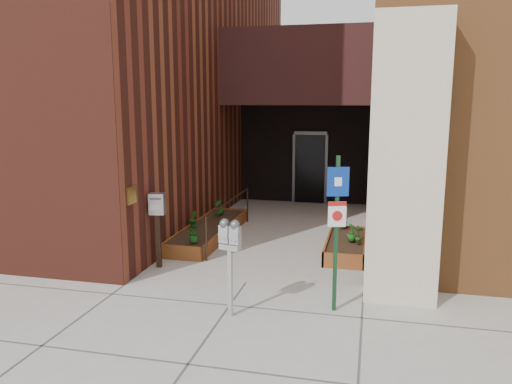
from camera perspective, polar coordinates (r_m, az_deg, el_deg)
The scene contains 15 objects.
ground at distance 8.79m, azimuth -1.19°, elevation -10.34°, with size 80.00×80.00×0.00m, color #9E9991.
architecture at distance 15.15m, azimuth 4.81°, elevation 17.42°, with size 20.00×14.60×10.00m.
planter_left at distance 11.65m, azimuth -5.31°, elevation -4.49°, with size 0.90×3.60×0.30m.
planter_right at distance 10.60m, azimuth 10.26°, elevation -6.11°, with size 0.80×2.20×0.30m.
handrail at distance 11.31m, azimuth -3.04°, elevation -1.71°, with size 0.04×3.34×0.90m.
parking_meter at distance 7.17m, azimuth -2.99°, elevation -5.68°, with size 0.34×0.19×1.46m.
sign_post at distance 7.36m, azimuth 9.21°, elevation -2.88°, with size 0.31×0.12×2.34m.
payment_dropbox at distance 9.49m, azimuth -11.19°, elevation -2.51°, with size 0.31×0.26×1.42m.
shrub_left_a at distance 10.19m, azimuth -7.08°, elevation -4.69°, with size 0.32×0.32×0.35m, color #1B5A19.
shrub_left_b at distance 11.40m, azimuth -7.21°, elevation -3.07°, with size 0.19×0.19×0.35m, color #19591A.
shrub_left_c at distance 12.62m, azimuth -4.09°, elevation -1.66°, with size 0.21×0.21×0.37m, color #224F16.
shrub_left_d at distance 12.38m, azimuth -4.33°, elevation -1.83°, with size 0.21×0.21×0.40m, color #1B5F1F.
shrub_right_a at distance 10.35m, azimuth 10.90°, elevation -4.56°, with size 0.20×0.20×0.35m, color #1D5B1A.
shrub_right_b at distance 10.22m, azimuth 11.64°, elevation -4.72°, with size 0.20×0.20×0.37m, color #275819.
shrub_right_c at distance 11.39m, azimuth 9.93°, elevation -3.21°, with size 0.30×0.30×0.33m, color #2A5C1A.
Camera 1 is at (2.05, -7.97, 3.11)m, focal length 35.00 mm.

